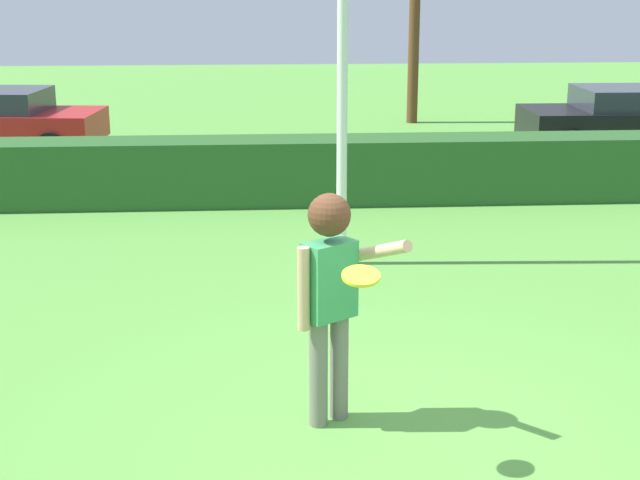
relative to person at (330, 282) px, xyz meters
name	(u,v)px	position (x,y,z in m)	size (l,w,h in m)	color
ground_plane	(398,437)	(0.48, -0.29, -1.11)	(60.00, 60.00, 0.00)	#579A3E
person	(330,282)	(0.00, 0.00, 0.00)	(0.80, 0.57, 1.78)	slate
frisbee	(361,276)	(0.14, -0.74, 0.29)	(0.25, 0.25, 0.08)	yellow
hedge_row	(325,170)	(0.48, 7.17, -0.64)	(21.32, 0.90, 0.96)	#275725
parked_car_black	(636,117)	(6.64, 10.73, -0.43)	(4.22, 1.85, 1.25)	black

